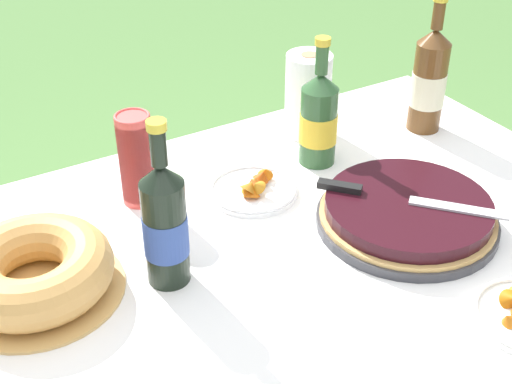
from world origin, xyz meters
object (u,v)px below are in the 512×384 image
at_px(berry_tart, 407,214).
at_px(cider_bottle_amber, 429,81).
at_px(serving_knife, 395,197).
at_px(bundt_cake, 34,271).
at_px(paper_towel_roll, 308,95).
at_px(juice_bottle_red, 165,224).
at_px(snack_plate_near, 253,188).
at_px(cup_stack, 136,159).
at_px(cider_bottle_green, 319,119).

relative_size(berry_tart, cider_bottle_amber, 1.07).
bearing_deg(berry_tart, cider_bottle_amber, 44.15).
distance_m(berry_tart, serving_knife, 0.05).
height_order(serving_knife, bundt_cake, bundt_cake).
xyz_separation_m(serving_knife, paper_towel_roll, (0.06, 0.40, 0.04)).
relative_size(juice_bottle_red, snack_plate_near, 1.67).
xyz_separation_m(bundt_cake, juice_bottle_red, (0.22, -0.08, 0.07)).
relative_size(berry_tart, bundt_cake, 1.17).
bearing_deg(berry_tart, paper_towel_roll, 84.05).
height_order(serving_knife, juice_bottle_red, juice_bottle_red).
bearing_deg(cider_bottle_amber, snack_plate_near, -175.05).
bearing_deg(bundt_cake, snack_plate_near, 9.18).
distance_m(juice_bottle_red, snack_plate_near, 0.34).
bearing_deg(cider_bottle_amber, juice_bottle_red, -165.18).
xyz_separation_m(juice_bottle_red, snack_plate_near, (0.27, 0.16, -0.11)).
bearing_deg(snack_plate_near, juice_bottle_red, -149.01).
relative_size(berry_tart, paper_towel_roll, 1.77).
xyz_separation_m(berry_tart, serving_knife, (-0.02, 0.02, 0.04)).
bearing_deg(cider_bottle_amber, cup_stack, 175.76).
bearing_deg(serving_knife, cup_stack, -171.30).
bearing_deg(cup_stack, cider_bottle_green, -7.48).
xyz_separation_m(berry_tart, paper_towel_roll, (0.04, 0.43, 0.07)).
xyz_separation_m(cup_stack, cider_bottle_amber, (0.73, -0.05, 0.03)).
bearing_deg(paper_towel_roll, bundt_cake, -161.35).
height_order(bundt_cake, snack_plate_near, bundt_cake).
relative_size(cider_bottle_green, snack_plate_near, 1.56).
height_order(berry_tart, juice_bottle_red, juice_bottle_red).
height_order(bundt_cake, cup_stack, cup_stack).
bearing_deg(paper_towel_roll, juice_bottle_red, -147.42).
bearing_deg(berry_tart, cider_bottle_green, 92.28).
height_order(cider_bottle_green, paper_towel_roll, cider_bottle_green).
xyz_separation_m(cider_bottle_green, juice_bottle_red, (-0.47, -0.21, 0.01)).
bearing_deg(cider_bottle_green, juice_bottle_red, -155.94).
bearing_deg(snack_plate_near, bundt_cake, -170.82).
bearing_deg(bundt_cake, juice_bottle_red, -21.36).
bearing_deg(serving_knife, cider_bottle_amber, 88.25).
bearing_deg(paper_towel_roll, cider_bottle_amber, -25.54).
bearing_deg(cider_bottle_green, snack_plate_near, -167.04).
height_order(cup_stack, cider_bottle_green, cider_bottle_green).
distance_m(serving_knife, cider_bottle_amber, 0.44).
distance_m(cup_stack, cider_bottle_green, 0.42).
relative_size(berry_tart, serving_knife, 1.23).
xyz_separation_m(bundt_cake, cup_stack, (0.27, 0.18, 0.05)).
bearing_deg(juice_bottle_red, bundt_cake, 158.64).
relative_size(cider_bottle_amber, snack_plate_near, 1.76).
distance_m(cup_stack, snack_plate_near, 0.26).
distance_m(serving_knife, snack_plate_near, 0.30).
height_order(juice_bottle_red, paper_towel_roll, juice_bottle_red).
bearing_deg(serving_knife, juice_bottle_red, -140.57).
xyz_separation_m(berry_tart, snack_plate_near, (-0.21, 0.26, -0.01)).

